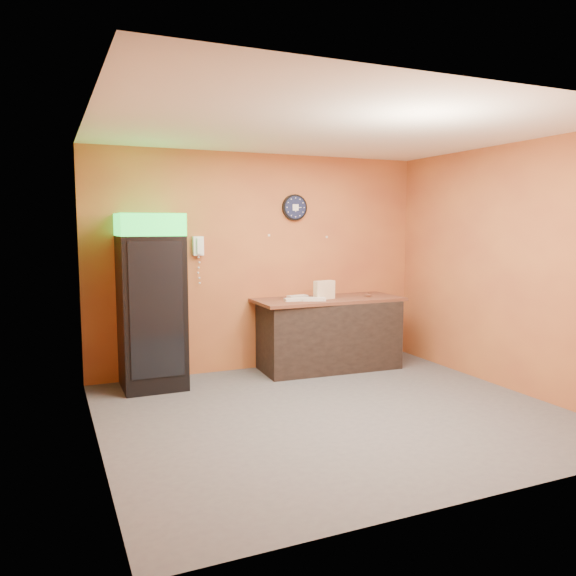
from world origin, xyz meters
TOP-DOWN VIEW (x-y plane):
  - floor at (0.00, 0.00)m, footprint 4.50×4.50m
  - back_wall at (0.00, 2.00)m, footprint 4.50×0.02m
  - left_wall at (-2.25, 0.00)m, footprint 0.02×4.00m
  - right_wall at (2.25, 0.00)m, footprint 0.02×4.00m
  - ceiling at (0.00, 0.00)m, footprint 4.50×4.00m
  - beverage_cooler at (-1.50, 1.60)m, footprint 0.71×0.72m
  - prep_counter at (0.78, 1.60)m, footprint 1.82×0.89m
  - wall_clock at (0.46, 1.97)m, footprint 0.35×0.06m
  - wall_phone at (-0.86, 1.95)m, footprint 0.13×0.11m
  - butcher_paper at (0.78, 1.60)m, footprint 1.95×0.81m
  - sub_roll_stack at (0.68, 1.54)m, footprint 0.29×0.14m
  - wrapped_sandwich_left at (0.26, 1.52)m, footprint 0.27×0.13m
  - wrapped_sandwich_mid at (0.49, 1.44)m, footprint 0.31×0.20m
  - wrapped_sandwich_right at (0.40, 1.75)m, footprint 0.29×0.15m
  - kitchen_tool at (0.69, 1.74)m, footprint 0.06×0.06m

SIDE VIEW (x-z plane):
  - floor at x=0.00m, z-range 0.00..0.00m
  - prep_counter at x=0.78m, z-range 0.00..0.89m
  - butcher_paper at x=0.78m, z-range 0.89..0.93m
  - wrapped_sandwich_left at x=0.26m, z-range 0.93..0.97m
  - wrapped_sandwich_right at x=0.40m, z-range 0.93..0.97m
  - wrapped_sandwich_mid at x=0.49m, z-range 0.93..0.97m
  - kitchen_tool at x=0.69m, z-range 0.93..1.00m
  - beverage_cooler at x=-1.50m, z-range -0.02..1.99m
  - sub_roll_stack at x=0.68m, z-range 0.93..1.17m
  - back_wall at x=0.00m, z-range 0.00..2.80m
  - left_wall at x=-2.25m, z-range 0.00..2.80m
  - right_wall at x=2.25m, z-range 0.00..2.80m
  - wall_phone at x=-0.86m, z-range 1.51..1.74m
  - wall_clock at x=0.46m, z-range 1.94..2.29m
  - ceiling at x=0.00m, z-range 2.79..2.81m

